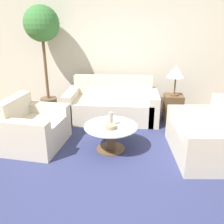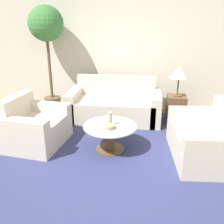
# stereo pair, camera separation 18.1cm
# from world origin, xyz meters

# --- Properties ---
(ground_plane) EXTENTS (14.00, 14.00, 0.00)m
(ground_plane) POSITION_xyz_m (0.00, 0.00, 0.00)
(ground_plane) COLOR brown
(wall_back) EXTENTS (10.00, 0.06, 2.60)m
(wall_back) POSITION_xyz_m (0.00, 2.71, 1.30)
(wall_back) COLOR beige
(wall_back) RESTS_ON ground_plane
(rug) EXTENTS (3.82, 3.56, 0.01)m
(rug) POSITION_xyz_m (0.03, 0.66, 0.00)
(rug) COLOR navy
(rug) RESTS_ON ground_plane
(sofa_main) EXTENTS (1.86, 0.92, 0.84)m
(sofa_main) POSITION_xyz_m (-0.05, 2.02, 0.28)
(sofa_main) COLOR beige
(sofa_main) RESTS_ON ground_plane
(armchair) EXTENTS (0.97, 1.09, 0.81)m
(armchair) POSITION_xyz_m (-1.26, 0.72, 0.28)
(armchair) COLOR beige
(armchair) RESTS_ON ground_plane
(loveseat) EXTENTS (0.96, 1.34, 0.82)m
(loveseat) POSITION_xyz_m (1.51, 0.61, 0.28)
(loveseat) COLOR beige
(loveseat) RESTS_ON ground_plane
(coffee_table) EXTENTS (0.84, 0.84, 0.42)m
(coffee_table) POSITION_xyz_m (0.03, 0.66, 0.27)
(coffee_table) COLOR brown
(coffee_table) RESTS_ON ground_plane
(side_table) EXTENTS (0.37, 0.37, 0.54)m
(side_table) POSITION_xyz_m (1.20, 1.99, 0.27)
(side_table) COLOR brown
(side_table) RESTS_ON ground_plane
(table_lamp) EXTENTS (0.36, 0.36, 0.60)m
(table_lamp) POSITION_xyz_m (1.20, 1.99, 1.01)
(table_lamp) COLOR brown
(table_lamp) RESTS_ON side_table
(potted_plant) EXTENTS (0.71, 0.71, 2.24)m
(potted_plant) POSITION_xyz_m (-1.48, 2.27, 1.70)
(potted_plant) COLOR brown
(potted_plant) RESTS_ON ground_plane
(vase) EXTENTS (0.07, 0.07, 0.21)m
(vase) POSITION_xyz_m (0.03, 0.67, 0.53)
(vase) COLOR #9E998E
(vase) RESTS_ON coffee_table
(bowl) EXTENTS (0.19, 0.19, 0.06)m
(bowl) POSITION_xyz_m (0.03, 0.55, 0.45)
(bowl) COLOR gray
(bowl) RESTS_ON coffee_table
(book_stack) EXTENTS (0.25, 0.17, 0.04)m
(book_stack) POSITION_xyz_m (-0.07, 0.55, 0.44)
(book_stack) COLOR beige
(book_stack) RESTS_ON coffee_table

